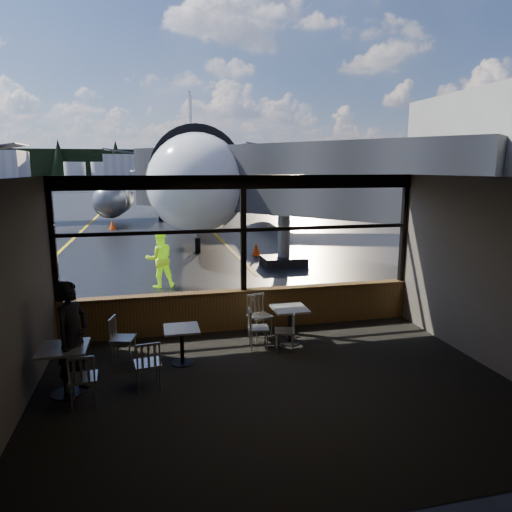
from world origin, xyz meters
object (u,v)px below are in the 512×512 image
object	(u,v)px
jet_bridge	(312,199)
chair_mid_w	(123,339)
airliner	(192,139)
cone_nose	(256,249)
cafe_table_mid	(182,346)
chair_near_e	(285,332)
passenger	(73,338)
cafe_table_left	(65,371)
chair_near_w	(259,328)
cone_wing	(112,225)
chair_near_n	(260,317)
chair_mid_s	(148,364)
cafe_table_near	(289,326)
chair_left_s	(83,378)
ground_crew	(160,259)

from	to	relation	value
jet_bridge	chair_mid_w	bearing A→B (deg)	-132.71
airliner	cone_nose	xyz separation A→B (m)	(1.32, -13.47, -5.34)
cafe_table_mid	chair_near_e	world-z (taller)	chair_near_e
passenger	jet_bridge	bearing A→B (deg)	-13.29
cafe_table_left	cone_nose	world-z (taller)	cafe_table_left
chair_near_w	cone_wing	size ratio (longest dim) A/B	1.51
chair_near_n	cafe_table_left	bearing A→B (deg)	9.96
jet_bridge	chair_near_e	size ratio (longest dim) A/B	14.39
cafe_table_left	passenger	world-z (taller)	passenger
chair_mid_s	chair_mid_w	bearing A→B (deg)	102.14
chair_near_w	cone_nose	size ratio (longest dim) A/B	1.58
chair_near_n	chair_mid_s	distance (m)	3.00
chair_near_n	cone_wing	size ratio (longest dim) A/B	1.74
chair_mid_w	cafe_table_near	bearing A→B (deg)	107.35
chair_mid_w	cone_wing	world-z (taller)	chair_mid_w
chair_near_n	chair_left_s	world-z (taller)	chair_near_n
chair_near_n	chair_near_w	bearing A→B (deg)	57.71
passenger	ground_crew	xyz separation A→B (m)	(1.53, 6.64, -0.06)
chair_near_w	passenger	xyz separation A→B (m)	(-3.38, -1.16, 0.53)
jet_bridge	passenger	distance (m)	10.58
chair_mid_w	passenger	world-z (taller)	passenger
cafe_table_mid	chair_near_w	bearing A→B (deg)	15.26
chair_mid_w	airliner	bearing A→B (deg)	-173.74
chair_left_s	cone_nose	xyz separation A→B (m)	(5.45, 11.59, -0.18)
airliner	chair_left_s	size ratio (longest dim) A/B	41.42
cafe_table_mid	chair_mid_s	size ratio (longest dim) A/B	0.81
chair_mid_w	chair_near_e	bearing A→B (deg)	100.52
airliner	cone_wing	xyz separation A→B (m)	(-5.29, -3.39, -5.33)
chair_mid_s	jet_bridge	bearing A→B (deg)	46.56
cafe_table_near	chair_mid_s	size ratio (longest dim) A/B	0.89
chair_near_e	cafe_table_mid	bearing A→B (deg)	107.70
cafe_table_left	passenger	xyz separation A→B (m)	(0.14, 0.06, 0.53)
chair_near_n	chair_mid_w	xyz separation A→B (m)	(-2.83, -0.57, -0.04)
airliner	cafe_table_mid	distance (m)	24.56
ground_crew	cone_nose	bearing A→B (deg)	-143.84
cone_nose	cone_wing	size ratio (longest dim) A/B	0.95
chair_mid_s	passenger	world-z (taller)	passenger
cafe_table_left	cone_wing	world-z (taller)	cafe_table_left
jet_bridge	cone_wing	xyz separation A→B (m)	(-7.88, 13.35, -2.31)
chair_left_s	passenger	world-z (taller)	passenger
chair_mid_s	cone_nose	bearing A→B (deg)	60.60
chair_near_e	cone_wing	world-z (taller)	chair_near_e
chair_near_e	chair_near_w	size ratio (longest dim) A/B	0.99
airliner	cone_wing	world-z (taller)	airliner
jet_bridge	chair_left_s	size ratio (longest dim) A/B	13.37
cafe_table_mid	airliner	bearing A→B (deg)	83.96
chair_near_w	chair_near_e	bearing A→B (deg)	64.61
cafe_table_near	chair_near_w	size ratio (longest dim) A/B	0.94
cone_nose	chair_near_w	bearing A→B (deg)	-102.80
cafe_table_near	cone_nose	distance (m)	9.98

